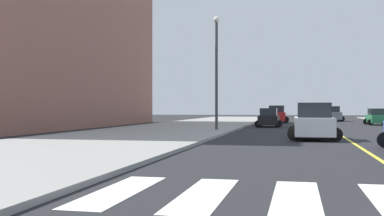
# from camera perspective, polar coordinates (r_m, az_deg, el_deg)

# --- Properties ---
(sidewalk_kerb_west) EXTENTS (10.00, 120.00, 0.15)m
(sidewalk_kerb_west) POSITION_cam_1_polar(r_m,az_deg,el_deg) (27.14, -8.07, -3.49)
(sidewalk_kerb_west) COLOR gray
(sidewalk_kerb_west) RESTS_ON ground
(lane_divider_paint) EXTENTS (0.16, 80.00, 0.01)m
(lane_divider_paint) POSITION_cam_1_polar(r_m,az_deg,el_deg) (45.47, 15.89, -2.16)
(lane_divider_paint) COLOR yellow
(lane_divider_paint) RESTS_ON ground
(low_rise_brick_west) EXTENTS (16.00, 32.00, 17.83)m
(low_rise_brick_west) POSITION_cam_1_polar(r_m,az_deg,el_deg) (47.09, -20.20, 8.79)
(low_rise_brick_west) COLOR brown
(low_rise_brick_west) RESTS_ON ground
(car_gray_nearest) EXTENTS (2.77, 4.38, 1.94)m
(car_gray_nearest) POSITION_cam_1_polar(r_m,az_deg,el_deg) (63.88, 16.45, -0.72)
(car_gray_nearest) COLOR slate
(car_gray_nearest) RESTS_ON ground
(car_black_second) EXTENTS (2.40, 3.82, 1.70)m
(car_black_second) POSITION_cam_1_polar(r_m,az_deg,el_deg) (43.64, 9.17, -1.21)
(car_black_second) COLOR black
(car_black_second) RESTS_ON ground
(car_red_third) EXTENTS (2.82, 4.49, 2.00)m
(car_red_third) POSITION_cam_1_polar(r_m,az_deg,el_deg) (56.09, 10.10, -0.79)
(car_red_third) COLOR red
(car_red_third) RESTS_ON ground
(car_white_fourth) EXTENTS (2.83, 4.51, 2.01)m
(car_white_fourth) POSITION_cam_1_polar(r_m,az_deg,el_deg) (26.82, 14.35, -1.68)
(car_white_fourth) COLOR silver
(car_white_fourth) RESTS_ON ground
(car_green_fifth) EXTENTS (2.43, 3.79, 1.66)m
(car_green_fifth) POSITION_cam_1_polar(r_m,az_deg,el_deg) (51.61, 21.25, -1.04)
(car_green_fifth) COLOR #236B42
(car_green_fifth) RESTS_ON ground
(street_lamp) EXTENTS (0.44, 0.44, 8.28)m
(street_lamp) POSITION_cam_1_polar(r_m,az_deg,el_deg) (35.02, 2.95, 5.33)
(street_lamp) COLOR #38383D
(street_lamp) RESTS_ON sidewalk_kerb_west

